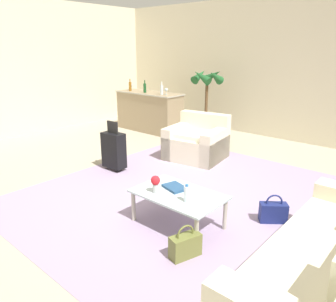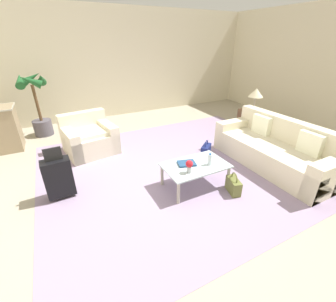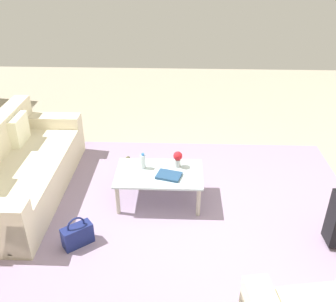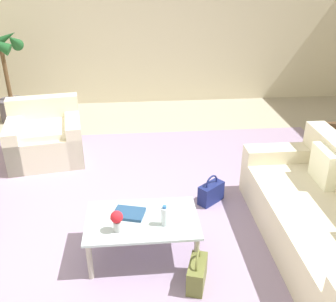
{
  "view_description": "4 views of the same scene",
  "coord_description": "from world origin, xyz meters",
  "px_view_note": "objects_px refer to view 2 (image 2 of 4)",
  "views": [
    {
      "loc": [
        2.59,
        -3.18,
        2.02
      ],
      "look_at": [
        0.02,
        -0.25,
        0.78
      ],
      "focal_mm": 35.0,
      "sensor_mm": 36.0,
      "label": 1
    },
    {
      "loc": [
        -1.44,
        -3.09,
        2.22
      ],
      "look_at": [
        0.0,
        -0.3,
        0.66
      ],
      "focal_mm": 24.0,
      "sensor_mm": 36.0,
      "label": 2
    },
    {
      "loc": [
        0.15,
        3.26,
        2.84
      ],
      "look_at": [
        0.27,
        0.11,
        1.06
      ],
      "focal_mm": 40.0,
      "sensor_mm": 36.0,
      "label": 3
    },
    {
      "loc": [
        0.38,
        -3.32,
        2.51
      ],
      "look_at": [
        0.7,
        0.15,
        0.77
      ],
      "focal_mm": 40.0,
      "sensor_mm": 36.0,
      "label": 4
    }
  ],
  "objects_px": {
    "armchair": "(89,139)",
    "potted_palm": "(37,105)",
    "water_bottle": "(210,159)",
    "side_table": "(251,120)",
    "coffee_table_book": "(187,163)",
    "handbag_olive": "(233,185)",
    "coffee_table": "(195,167)",
    "table_lamp": "(256,93)",
    "couch": "(276,150)",
    "suitcase_black": "(59,177)",
    "flower_vase": "(189,165)",
    "handbag_navy": "(206,150)"
  },
  "relations": [
    {
      "from": "flower_vase",
      "to": "suitcase_black",
      "type": "height_order",
      "value": "suitcase_black"
    },
    {
      "from": "water_bottle",
      "to": "potted_palm",
      "type": "bearing_deg",
      "value": 122.28
    },
    {
      "from": "couch",
      "to": "armchair",
      "type": "relative_size",
      "value": 2.08
    },
    {
      "from": "armchair",
      "to": "water_bottle",
      "type": "distance_m",
      "value": 2.73
    },
    {
      "from": "armchair",
      "to": "water_bottle",
      "type": "bearing_deg",
      "value": -56.33
    },
    {
      "from": "side_table",
      "to": "suitcase_black",
      "type": "xyz_separation_m",
      "value": [
        -4.8,
        -0.8,
        0.08
      ]
    },
    {
      "from": "armchair",
      "to": "handbag_navy",
      "type": "height_order",
      "value": "armchair"
    },
    {
      "from": "suitcase_black",
      "to": "side_table",
      "type": "bearing_deg",
      "value": 9.46
    },
    {
      "from": "handbag_navy",
      "to": "handbag_olive",
      "type": "distance_m",
      "value": 1.3
    },
    {
      "from": "armchair",
      "to": "table_lamp",
      "type": "xyz_separation_m",
      "value": [
        4.11,
        -0.67,
        0.7
      ]
    },
    {
      "from": "potted_palm",
      "to": "coffee_table",
      "type": "bearing_deg",
      "value": -59.26
    },
    {
      "from": "couch",
      "to": "coffee_table",
      "type": "distance_m",
      "value": 1.8
    },
    {
      "from": "handbag_navy",
      "to": "potted_palm",
      "type": "height_order",
      "value": "potted_palm"
    },
    {
      "from": "flower_vase",
      "to": "water_bottle",
      "type": "bearing_deg",
      "value": 6.79
    },
    {
      "from": "coffee_table_book",
      "to": "handbag_olive",
      "type": "height_order",
      "value": "coffee_table_book"
    },
    {
      "from": "water_bottle",
      "to": "flower_vase",
      "type": "xyz_separation_m",
      "value": [
        -0.42,
        -0.05,
        0.03
      ]
    },
    {
      "from": "flower_vase",
      "to": "side_table",
      "type": "xyz_separation_m",
      "value": [
        3.02,
        1.65,
        -0.25
      ]
    },
    {
      "from": "couch",
      "to": "armchair",
      "type": "bearing_deg",
      "value": 143.89
    },
    {
      "from": "side_table",
      "to": "handbag_olive",
      "type": "distance_m",
      "value": 3.05
    },
    {
      "from": "coffee_table",
      "to": "potted_palm",
      "type": "xyz_separation_m",
      "value": [
        -2.2,
        3.7,
        0.42
      ]
    },
    {
      "from": "couch",
      "to": "table_lamp",
      "type": "relative_size",
      "value": 4.22
    },
    {
      "from": "couch",
      "to": "potted_palm",
      "type": "distance_m",
      "value": 5.54
    },
    {
      "from": "flower_vase",
      "to": "suitcase_black",
      "type": "distance_m",
      "value": 1.98
    },
    {
      "from": "armchair",
      "to": "handbag_olive",
      "type": "xyz_separation_m",
      "value": [
        1.76,
        -2.6,
        -0.16
      ]
    },
    {
      "from": "couch",
      "to": "handbag_navy",
      "type": "relative_size",
      "value": 6.51
    },
    {
      "from": "armchair",
      "to": "flower_vase",
      "type": "distance_m",
      "value": 2.57
    },
    {
      "from": "flower_vase",
      "to": "suitcase_black",
      "type": "relative_size",
      "value": 0.24
    },
    {
      "from": "armchair",
      "to": "potted_palm",
      "type": "bearing_deg",
      "value": 120.13
    },
    {
      "from": "armchair",
      "to": "handbag_olive",
      "type": "relative_size",
      "value": 3.13
    },
    {
      "from": "water_bottle",
      "to": "suitcase_black",
      "type": "bearing_deg",
      "value": 160.02
    },
    {
      "from": "coffee_table",
      "to": "table_lamp",
      "type": "bearing_deg",
      "value": 28.18
    },
    {
      "from": "flower_vase",
      "to": "table_lamp",
      "type": "bearing_deg",
      "value": 28.65
    },
    {
      "from": "handbag_navy",
      "to": "coffee_table_book",
      "type": "bearing_deg",
      "value": -142.16
    },
    {
      "from": "water_bottle",
      "to": "flower_vase",
      "type": "height_order",
      "value": "flower_vase"
    },
    {
      "from": "flower_vase",
      "to": "table_lamp",
      "type": "height_order",
      "value": "table_lamp"
    },
    {
      "from": "suitcase_black",
      "to": "potted_palm",
      "type": "distance_m",
      "value": 3.04
    },
    {
      "from": "side_table",
      "to": "table_lamp",
      "type": "relative_size",
      "value": 1.02
    },
    {
      "from": "handbag_olive",
      "to": "couch",
      "type": "bearing_deg",
      "value": 14.01
    },
    {
      "from": "couch",
      "to": "side_table",
      "type": "relative_size",
      "value": 4.15
    },
    {
      "from": "coffee_table",
      "to": "side_table",
      "type": "bearing_deg",
      "value": 28.18
    },
    {
      "from": "coffee_table_book",
      "to": "suitcase_black",
      "type": "relative_size",
      "value": 0.33
    },
    {
      "from": "coffee_table",
      "to": "suitcase_black",
      "type": "relative_size",
      "value": 1.22
    },
    {
      "from": "couch",
      "to": "handbag_olive",
      "type": "distance_m",
      "value": 1.4
    },
    {
      "from": "side_table",
      "to": "suitcase_black",
      "type": "bearing_deg",
      "value": -170.54
    },
    {
      "from": "table_lamp",
      "to": "handbag_navy",
      "type": "xyz_separation_m",
      "value": [
        -1.98,
        -0.69,
        -0.86
      ]
    },
    {
      "from": "handbag_navy",
      "to": "coffee_table",
      "type": "bearing_deg",
      "value": -135.33
    },
    {
      "from": "water_bottle",
      "to": "side_table",
      "type": "bearing_deg",
      "value": 31.61
    },
    {
      "from": "armchair",
      "to": "flower_vase",
      "type": "relative_size",
      "value": 5.46
    },
    {
      "from": "suitcase_black",
      "to": "coffee_table_book",
      "type": "bearing_deg",
      "value": -18.25
    },
    {
      "from": "handbag_olive",
      "to": "coffee_table",
      "type": "bearing_deg",
      "value": 136.1
    }
  ]
}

